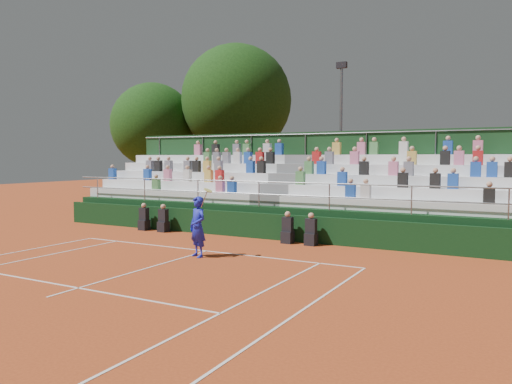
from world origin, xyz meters
The scene contains 8 objects.
ground centered at (0.00, 0.00, 0.00)m, with size 90.00×90.00×0.00m, color #B5471E.
courtside_wall centered at (0.00, 3.20, 0.50)m, with size 20.00×0.15×1.00m, color black.
line_officials centered at (-1.21, 2.75, 0.48)m, with size 8.26×0.40×1.19m.
grandstand centered at (0.01, 6.44, 1.07)m, with size 20.00×5.20×4.40m.
tennis_player centered at (0.32, -0.95, 0.97)m, with size 0.95×0.70×2.22m.
tree_west centered at (-13.15, 12.79, 5.38)m, with size 5.70×5.70×8.24m.
tree_east centered at (-7.62, 14.67, 6.95)m, with size 7.29×7.29×10.60m.
floodlight_mast centered at (-0.10, 13.88, 4.99)m, with size 0.60×0.25×8.63m.
Camera 1 is at (9.54, -13.87, 3.19)m, focal length 35.00 mm.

